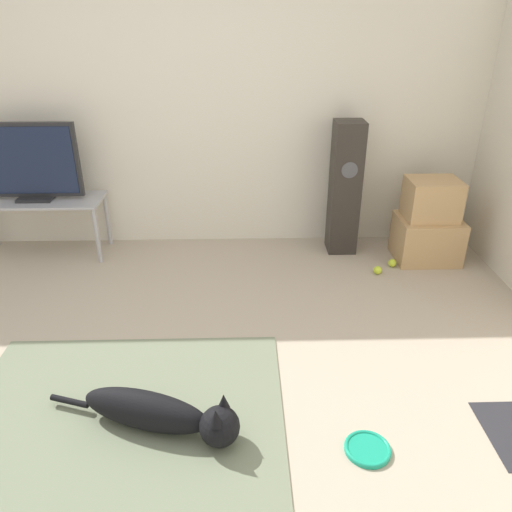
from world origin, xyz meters
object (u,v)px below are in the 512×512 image
cardboard_box_upper (432,199)px  tennis_ball_near_speaker (392,263)px  tv_stand (39,206)px  cardboard_box_lower (427,239)px  frisbee (367,449)px  tennis_ball_by_boxes (378,270)px  dog (164,414)px  floor_speaker (345,189)px  tv (30,163)px

cardboard_box_upper → tennis_ball_near_speaker: (-0.30, -0.15, -0.49)m
tv_stand → cardboard_box_lower: bearing=-3.4°
frisbee → cardboard_box_upper: size_ratio=0.55×
cardboard_box_lower → tennis_ball_by_boxes: size_ratio=7.63×
frisbee → cardboard_box_lower: 2.23m
dog → tennis_ball_near_speaker: (1.61, 1.71, -0.08)m
dog → frisbee: bearing=-8.8°
cardboard_box_upper → floor_speaker: size_ratio=0.37×
dog → cardboard_box_upper: (1.91, 1.87, 0.41)m
cardboard_box_upper → tv: 3.21m
tennis_ball_by_boxes → floor_speaker: bearing=115.0°
cardboard_box_upper → floor_speaker: floor_speaker is taller
frisbee → tv_stand: (-2.26, 2.20, 0.41)m
cardboard_box_upper → dog: bearing=-135.7°
cardboard_box_lower → cardboard_box_upper: cardboard_box_upper is taller
cardboard_box_lower → tv_stand: 3.21m
cardboard_box_upper → tv_stand: size_ratio=0.38×
tv → tennis_ball_near_speaker: size_ratio=11.84×
dog → tv: 2.51m
frisbee → floor_speaker: floor_speaker is taller
frisbee → cardboard_box_lower: bearing=65.0°
tennis_ball_by_boxes → tennis_ball_near_speaker: (0.15, 0.12, 0.00)m
dog → tennis_ball_by_boxes: dog is taller
floor_speaker → tennis_ball_by_boxes: bearing=-65.0°
tv_stand → tennis_ball_near_speaker: tv_stand is taller
floor_speaker → tv_stand: floor_speaker is taller
dog → tv: size_ratio=1.28×
cardboard_box_upper → tv_stand: 3.20m
floor_speaker → tennis_ball_near_speaker: 0.72m
tv_stand → tv: tv is taller
cardboard_box_lower → tv: bearing=176.6°
tv → tv_stand: bearing=-90.0°
tv → tennis_ball_near_speaker: (2.89, -0.34, -0.76)m
frisbee → tennis_ball_by_boxes: size_ratio=3.38×
dog → cardboard_box_upper: size_ratio=2.48×
floor_speaker → tv_stand: bearing=-179.8°
tv → tennis_ball_by_boxes: tv is taller
floor_speaker → tv_stand: size_ratio=1.05×
frisbee → tv: (-2.26, 2.20, 0.78)m
frisbee → tennis_ball_by_boxes: 1.81m
dog → tv_stand: (-1.28, 2.05, 0.31)m
tv_stand → tennis_ball_near_speaker: (2.89, -0.33, -0.39)m
frisbee → tennis_ball_near_speaker: tennis_ball_near_speaker is taller
cardboard_box_lower → floor_speaker: size_ratio=0.46×
dog → tennis_ball_near_speaker: size_ratio=15.17×
dog → tv_stand: 2.43m
dog → tv: bearing=121.9°
tv_stand → tennis_ball_by_boxes: tv_stand is taller
cardboard_box_upper → frisbee: bearing=-114.7°
tv_stand → tv: size_ratio=1.35×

